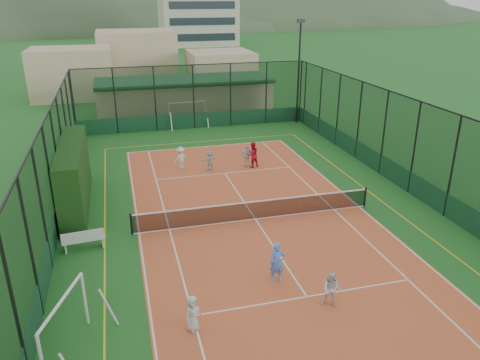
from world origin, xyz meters
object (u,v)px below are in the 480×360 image
object	(u,v)px
floodlight_ne	(299,73)
futsal_goal_near	(66,328)
child_near_left	(193,313)
child_far_back	(210,160)
child_near_mid	(277,263)
coach	(253,155)
child_far_left	(181,158)
white_bench	(84,239)
clubhouse	(185,96)
child_far_right	(247,156)
child_near_right	(331,289)
futsal_goal_far	(187,114)

from	to	relation	value
floodlight_ne	futsal_goal_near	xyz separation A→B (m)	(-16.59, -23.81, -3.17)
child_near_left	child_far_back	xyz separation A→B (m)	(3.45, 14.23, 0.00)
child_near_mid	coach	size ratio (longest dim) A/B	0.99
child_far_left	coach	xyz separation A→B (m)	(4.35, -0.82, 0.10)
floodlight_ne	white_bench	bearing A→B (deg)	-133.27
white_bench	child_far_left	distance (m)	10.20
white_bench	clubhouse	bearing A→B (deg)	65.57
futsal_goal_near	child_far_right	world-z (taller)	futsal_goal_near
child_near_right	child_far_left	size ratio (longest dim) A/B	0.95
child_far_left	coach	world-z (taller)	coach
futsal_goal_far	child_far_back	distance (m)	10.51
white_bench	child_near_mid	size ratio (longest dim) A/B	1.08
white_bench	child_near_left	xyz separation A→B (m)	(3.59, -6.24, 0.15)
floodlight_ne	child_far_back	size ratio (longest dim) A/B	6.64
child_far_left	white_bench	bearing A→B (deg)	33.40
futsal_goal_far	child_near_mid	world-z (taller)	futsal_goal_far
floodlight_ne	futsal_goal_far	bearing A→B (deg)	173.27
child_far_left	child_far_right	bearing A→B (deg)	146.08
child_far_left	futsal_goal_near	bearing A→B (deg)	44.93
child_far_left	child_near_right	bearing A→B (deg)	76.61
child_near_left	child_near_mid	distance (m)	3.97
white_bench	futsal_goal_far	world-z (taller)	futsal_goal_far
child_far_right	futsal_goal_far	bearing A→B (deg)	-81.34
floodlight_ne	coach	size ratio (longest dim) A/B	5.17
clubhouse	futsal_goal_far	size ratio (longest dim) A/B	4.97
floodlight_ne	child_far_left	xyz separation A→B (m)	(-11.03, -8.75, -3.42)
child_near_left	child_near_mid	size ratio (longest dim) A/B	0.78
child_far_right	child_far_left	bearing A→B (deg)	-11.56
futsal_goal_near	white_bench	bearing A→B (deg)	18.15
child_near_right	floodlight_ne	bearing A→B (deg)	107.32
child_far_back	coach	world-z (taller)	coach
white_bench	child_near_right	bearing A→B (deg)	-42.27
child_far_right	child_near_left	bearing A→B (deg)	65.41
white_bench	futsal_goal_near	world-z (taller)	futsal_goal_near
child_far_right	child_far_back	size ratio (longest dim) A/B	1.13
child_far_left	child_far_back	xyz separation A→B (m)	(1.67, -0.68, -0.08)
coach	white_bench	bearing A→B (deg)	23.95
clubhouse	futsal_goal_near	world-z (taller)	clubhouse
child_far_back	child_near_right	bearing A→B (deg)	78.82
floodlight_ne	child_near_left	size ratio (longest dim) A/B	6.65
child_near_left	child_far_left	distance (m)	15.01
floodlight_ne	child_near_right	bearing A→B (deg)	-108.70
floodlight_ne	child_far_back	world-z (taller)	floodlight_ne
futsal_goal_far	child_near_left	bearing A→B (deg)	-102.72
futsal_goal_near	child_far_back	bearing A→B (deg)	-6.88
floodlight_ne	child_near_mid	world-z (taller)	floodlight_ne
futsal_goal_near	child_near_left	bearing A→B (deg)	-67.93
child_far_right	coach	bearing A→B (deg)	149.02
clubhouse	child_far_right	size ratio (longest dim) A/B	10.84
child_near_right	child_near_mid	bearing A→B (deg)	160.42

